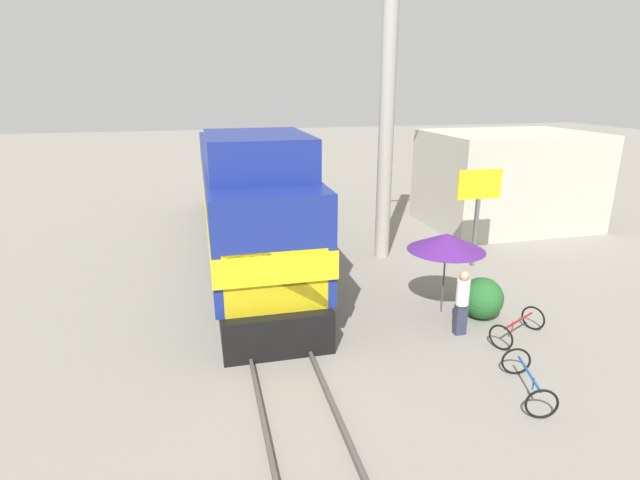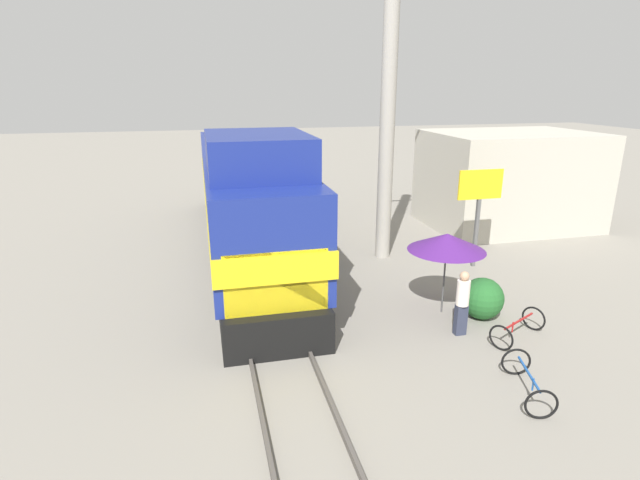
% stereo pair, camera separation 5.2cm
% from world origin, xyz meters
% --- Properties ---
extents(ground_plane, '(120.00, 120.00, 0.00)m').
position_xyz_m(ground_plane, '(0.00, 0.00, 0.00)').
color(ground_plane, gray).
extents(rail_near, '(0.08, 38.72, 0.15)m').
position_xyz_m(rail_near, '(-0.72, 0.00, 0.07)').
color(rail_near, '#4C4742').
rests_on(rail_near, ground_plane).
extents(rail_far, '(0.08, 38.72, 0.15)m').
position_xyz_m(rail_far, '(0.72, 0.00, 0.07)').
color(rail_far, '#4C4742').
rests_on(rail_far, ground_plane).
extents(locomotive, '(2.96, 16.99, 5.03)m').
position_xyz_m(locomotive, '(0.00, 4.57, 2.12)').
color(locomotive, black).
rests_on(locomotive, ground_plane).
extents(utility_pole, '(1.80, 0.54, 11.53)m').
position_xyz_m(utility_pole, '(4.98, 3.18, 5.80)').
color(utility_pole, '#9E998E').
rests_on(utility_pole, ground_plane).
extents(vendor_umbrella, '(2.17, 2.17, 2.37)m').
position_xyz_m(vendor_umbrella, '(4.96, -1.84, 2.13)').
color(vendor_umbrella, '#4C4C4C').
rests_on(vendor_umbrella, ground_plane).
extents(billboard_sign, '(1.65, 0.12, 3.51)m').
position_xyz_m(billboard_sign, '(7.82, 1.41, 2.63)').
color(billboard_sign, '#595959').
rests_on(billboard_sign, ground_plane).
extents(shrub_cluster, '(1.17, 1.17, 1.17)m').
position_xyz_m(shrub_cluster, '(5.87, -2.44, 0.59)').
color(shrub_cluster, '#236028').
rests_on(shrub_cluster, ground_plane).
extents(person_bystander, '(0.34, 0.34, 1.77)m').
position_xyz_m(person_bystander, '(4.81, -3.18, 0.96)').
color(person_bystander, '#2D3347').
rests_on(person_bystander, ground_plane).
extents(bicycle, '(1.79, 1.35, 0.66)m').
position_xyz_m(bicycle, '(6.11, -3.78, 0.34)').
color(bicycle, black).
rests_on(bicycle, ground_plane).
extents(bicycle_spare, '(1.10, 1.75, 0.66)m').
position_xyz_m(bicycle_spare, '(4.86, -5.98, 0.34)').
color(bicycle_spare, black).
rests_on(bicycle_spare, ground_plane).
extents(building_block_distant, '(7.10, 5.14, 4.26)m').
position_xyz_m(building_block_distant, '(12.07, 6.10, 2.13)').
color(building_block_distant, '#B7B2A3').
rests_on(building_block_distant, ground_plane).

